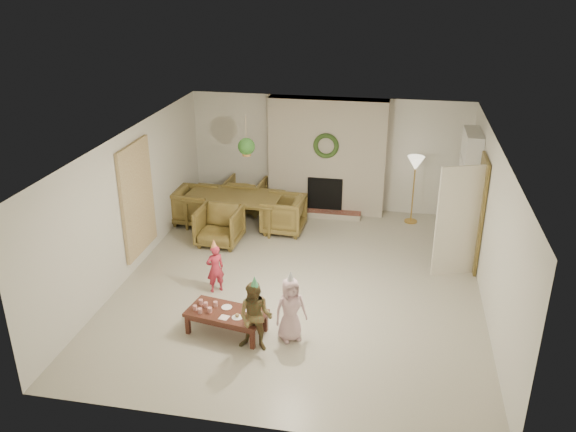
% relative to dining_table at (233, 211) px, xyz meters
% --- Properties ---
extents(floor, '(7.00, 7.00, 0.00)m').
position_rel_dining_table_xyz_m(floor, '(1.77, -2.07, -0.34)').
color(floor, '#B7B29E').
rests_on(floor, ground).
extents(ceiling, '(7.00, 7.00, 0.00)m').
position_rel_dining_table_xyz_m(ceiling, '(1.77, -2.07, 2.16)').
color(ceiling, white).
rests_on(ceiling, wall_back).
extents(wall_back, '(7.00, 0.00, 7.00)m').
position_rel_dining_table_xyz_m(wall_back, '(1.77, 1.43, 0.91)').
color(wall_back, silver).
rests_on(wall_back, floor).
extents(wall_front, '(7.00, 0.00, 7.00)m').
position_rel_dining_table_xyz_m(wall_front, '(1.77, -5.57, 0.91)').
color(wall_front, silver).
rests_on(wall_front, floor).
extents(wall_left, '(0.00, 7.00, 7.00)m').
position_rel_dining_table_xyz_m(wall_left, '(-1.23, -2.07, 0.91)').
color(wall_left, silver).
rests_on(wall_left, floor).
extents(wall_right, '(0.00, 7.00, 7.00)m').
position_rel_dining_table_xyz_m(wall_right, '(4.77, -2.07, 0.91)').
color(wall_right, silver).
rests_on(wall_right, floor).
extents(fireplace_mass, '(2.50, 0.40, 2.50)m').
position_rel_dining_table_xyz_m(fireplace_mass, '(1.77, 1.23, 0.91)').
color(fireplace_mass, '#562716').
rests_on(fireplace_mass, floor).
extents(fireplace_hearth, '(1.60, 0.30, 0.12)m').
position_rel_dining_table_xyz_m(fireplace_hearth, '(1.77, 0.88, -0.28)').
color(fireplace_hearth, maroon).
rests_on(fireplace_hearth, floor).
extents(fireplace_firebox, '(0.75, 0.12, 0.75)m').
position_rel_dining_table_xyz_m(fireplace_firebox, '(1.77, 1.05, 0.11)').
color(fireplace_firebox, black).
rests_on(fireplace_firebox, floor).
extents(fireplace_wreath, '(0.54, 0.10, 0.54)m').
position_rel_dining_table_xyz_m(fireplace_wreath, '(1.77, 1.00, 1.21)').
color(fireplace_wreath, '#254319').
rests_on(fireplace_wreath, fireplace_mass).
extents(floor_lamp_base, '(0.27, 0.27, 0.03)m').
position_rel_dining_table_xyz_m(floor_lamp_base, '(3.63, 0.93, -0.33)').
color(floor_lamp_base, gold).
rests_on(floor_lamp_base, floor).
extents(floor_lamp_post, '(0.03, 0.03, 1.30)m').
position_rel_dining_table_xyz_m(floor_lamp_post, '(3.63, 0.93, 0.33)').
color(floor_lamp_post, gold).
rests_on(floor_lamp_post, floor).
extents(floor_lamp_shade, '(0.35, 0.35, 0.29)m').
position_rel_dining_table_xyz_m(floor_lamp_shade, '(3.63, 0.93, 0.96)').
color(floor_lamp_shade, beige).
rests_on(floor_lamp_shade, floor_lamp_post).
extents(bookshelf_carcass, '(0.30, 1.00, 2.20)m').
position_rel_dining_table_xyz_m(bookshelf_carcass, '(4.61, 0.23, 0.76)').
color(bookshelf_carcass, white).
rests_on(bookshelf_carcass, floor).
extents(bookshelf_shelf_a, '(0.30, 0.92, 0.03)m').
position_rel_dining_table_xyz_m(bookshelf_shelf_a, '(4.59, 0.23, 0.11)').
color(bookshelf_shelf_a, white).
rests_on(bookshelf_shelf_a, bookshelf_carcass).
extents(bookshelf_shelf_b, '(0.30, 0.92, 0.03)m').
position_rel_dining_table_xyz_m(bookshelf_shelf_b, '(4.59, 0.23, 0.51)').
color(bookshelf_shelf_b, white).
rests_on(bookshelf_shelf_b, bookshelf_carcass).
extents(bookshelf_shelf_c, '(0.30, 0.92, 0.03)m').
position_rel_dining_table_xyz_m(bookshelf_shelf_c, '(4.59, 0.23, 0.91)').
color(bookshelf_shelf_c, white).
rests_on(bookshelf_shelf_c, bookshelf_carcass).
extents(bookshelf_shelf_d, '(0.30, 0.92, 0.03)m').
position_rel_dining_table_xyz_m(bookshelf_shelf_d, '(4.59, 0.23, 1.31)').
color(bookshelf_shelf_d, white).
rests_on(bookshelf_shelf_d, bookshelf_carcass).
extents(books_row_lower, '(0.20, 0.40, 0.24)m').
position_rel_dining_table_xyz_m(books_row_lower, '(4.57, 0.08, 0.25)').
color(books_row_lower, '#B72133').
rests_on(books_row_lower, bookshelf_shelf_a).
extents(books_row_mid, '(0.20, 0.44, 0.24)m').
position_rel_dining_table_xyz_m(books_row_mid, '(4.57, 0.28, 0.65)').
color(books_row_mid, '#264A8D').
rests_on(books_row_mid, bookshelf_shelf_b).
extents(books_row_upper, '(0.20, 0.36, 0.22)m').
position_rel_dining_table_xyz_m(books_row_upper, '(4.57, 0.13, 1.04)').
color(books_row_upper, '#B78927').
rests_on(books_row_upper, bookshelf_shelf_c).
extents(door_frame, '(0.05, 0.86, 2.04)m').
position_rel_dining_table_xyz_m(door_frame, '(4.73, -0.87, 0.68)').
color(door_frame, brown).
rests_on(door_frame, floor).
extents(door_leaf, '(0.77, 0.32, 2.00)m').
position_rel_dining_table_xyz_m(door_leaf, '(4.35, -1.25, 0.66)').
color(door_leaf, beige).
rests_on(door_leaf, floor).
extents(curtain_panel, '(0.06, 1.20, 2.00)m').
position_rel_dining_table_xyz_m(curtain_panel, '(-1.19, -1.87, 0.91)').
color(curtain_panel, beige).
rests_on(curtain_panel, wall_left).
extents(dining_table, '(1.99, 1.17, 0.68)m').
position_rel_dining_table_xyz_m(dining_table, '(0.00, 0.00, 0.00)').
color(dining_table, brown).
rests_on(dining_table, floor).
extents(dining_chair_near, '(0.84, 0.87, 0.75)m').
position_rel_dining_table_xyz_m(dining_chair_near, '(-0.04, -0.85, 0.04)').
color(dining_chair_near, brown).
rests_on(dining_chair_near, floor).
extents(dining_chair_far, '(0.84, 0.87, 0.75)m').
position_rel_dining_table_xyz_m(dining_chair_far, '(0.04, 0.85, 0.04)').
color(dining_chair_far, brown).
rests_on(dining_chair_far, floor).
extents(dining_chair_left, '(0.87, 0.84, 0.75)m').
position_rel_dining_table_xyz_m(dining_chair_left, '(-0.85, 0.04, 0.04)').
color(dining_chair_left, brown).
rests_on(dining_chair_left, floor).
extents(dining_chair_right, '(0.87, 0.84, 0.75)m').
position_rel_dining_table_xyz_m(dining_chair_right, '(1.07, -0.05, 0.04)').
color(dining_chair_right, brown).
rests_on(dining_chair_right, floor).
extents(hanging_plant_cord, '(0.01, 0.01, 0.70)m').
position_rel_dining_table_xyz_m(hanging_plant_cord, '(0.47, -0.57, 1.81)').
color(hanging_plant_cord, tan).
rests_on(hanging_plant_cord, ceiling).
extents(hanging_plant_pot, '(0.16, 0.16, 0.12)m').
position_rel_dining_table_xyz_m(hanging_plant_pot, '(0.47, -0.57, 1.46)').
color(hanging_plant_pot, '#AC7237').
rests_on(hanging_plant_pot, hanging_plant_cord).
extents(hanging_plant_foliage, '(0.32, 0.32, 0.32)m').
position_rel_dining_table_xyz_m(hanging_plant_foliage, '(0.47, -0.57, 1.58)').
color(hanging_plant_foliage, '#23541C').
rests_on(hanging_plant_foliage, hanging_plant_pot).
extents(coffee_table_top, '(1.24, 0.77, 0.05)m').
position_rel_dining_table_xyz_m(coffee_table_top, '(0.95, -3.75, -0.01)').
color(coffee_table_top, '#4A2318').
rests_on(coffee_table_top, floor).
extents(coffee_table_apron, '(1.13, 0.67, 0.07)m').
position_rel_dining_table_xyz_m(coffee_table_apron, '(0.95, -3.75, -0.08)').
color(coffee_table_apron, '#4A2318').
rests_on(coffee_table_apron, floor).
extents(coffee_leg_fl, '(0.07, 0.07, 0.30)m').
position_rel_dining_table_xyz_m(coffee_leg_fl, '(0.39, -3.89, -0.19)').
color(coffee_leg_fl, '#4A2318').
rests_on(coffee_leg_fl, floor).
extents(coffee_leg_fr, '(0.07, 0.07, 0.30)m').
position_rel_dining_table_xyz_m(coffee_leg_fr, '(1.42, -4.07, -0.19)').
color(coffee_leg_fr, '#4A2318').
rests_on(coffee_leg_fr, floor).
extents(coffee_leg_bl, '(0.07, 0.07, 0.30)m').
position_rel_dining_table_xyz_m(coffee_leg_bl, '(0.47, -3.42, -0.19)').
color(coffee_leg_bl, '#4A2318').
rests_on(coffee_leg_bl, floor).
extents(coffee_leg_br, '(0.07, 0.07, 0.30)m').
position_rel_dining_table_xyz_m(coffee_leg_br, '(1.50, -3.61, -0.19)').
color(coffee_leg_br, '#4A2318').
rests_on(coffee_leg_br, floor).
extents(cup_a, '(0.07, 0.07, 0.08)m').
position_rel_dining_table_xyz_m(cup_a, '(0.49, -3.80, 0.05)').
color(cup_a, silver).
rests_on(cup_a, coffee_table_top).
extents(cup_b, '(0.07, 0.07, 0.08)m').
position_rel_dining_table_xyz_m(cup_b, '(0.52, -3.63, 0.05)').
color(cup_b, silver).
rests_on(cup_b, coffee_table_top).
extents(cup_c, '(0.07, 0.07, 0.08)m').
position_rel_dining_table_xyz_m(cup_c, '(0.58, -3.86, 0.05)').
color(cup_c, silver).
rests_on(cup_c, coffee_table_top).
extents(cup_d, '(0.07, 0.07, 0.08)m').
position_rel_dining_table_xyz_m(cup_d, '(0.61, -3.69, 0.05)').
color(cup_d, silver).
rests_on(cup_d, coffee_table_top).
extents(cup_e, '(0.07, 0.07, 0.08)m').
position_rel_dining_table_xyz_m(cup_e, '(0.72, -3.82, 0.05)').
color(cup_e, silver).
rests_on(cup_e, coffee_table_top).
extents(cup_f, '(0.07, 0.07, 0.08)m').
position_rel_dining_table_xyz_m(cup_f, '(0.75, -3.64, 0.05)').
color(cup_f, silver).
rests_on(cup_f, coffee_table_top).
extents(plate_a, '(0.19, 0.19, 0.01)m').
position_rel_dining_table_xyz_m(plate_a, '(0.92, -3.64, 0.02)').
color(plate_a, white).
rests_on(plate_a, coffee_table_top).
extents(plate_b, '(0.19, 0.19, 0.01)m').
position_rel_dining_table_xyz_m(plate_b, '(1.15, -3.88, 0.02)').
color(plate_b, white).
rests_on(plate_b, coffee_table_top).
extents(plate_c, '(0.19, 0.19, 0.01)m').
position_rel_dining_table_xyz_m(plate_c, '(1.35, -3.73, 0.02)').
color(plate_c, white).
rests_on(plate_c, coffee_table_top).
extents(food_scoop, '(0.07, 0.07, 0.06)m').
position_rel_dining_table_xyz_m(food_scoop, '(1.15, -3.88, 0.05)').
color(food_scoop, tan).
rests_on(food_scoop, plate_b).
extents(napkin_left, '(0.15, 0.15, 0.01)m').
position_rel_dining_table_xyz_m(napkin_left, '(0.96, -3.91, 0.02)').
color(napkin_left, '#FFBBBE').
rests_on(napkin_left, coffee_table_top).
extents(napkin_right, '(0.15, 0.15, 0.01)m').
position_rel_dining_table_xyz_m(napkin_right, '(1.28, -3.65, 0.02)').
color(napkin_right, '#FFBBBE').
rests_on(napkin_right, coffee_table_top).
extents(child_red, '(0.37, 0.35, 0.84)m').
position_rel_dining_table_xyz_m(child_red, '(0.43, -2.62, 0.08)').
color(child_red, '#AB2436').
rests_on(child_red, floor).
extents(party_hat_red, '(0.14, 0.14, 0.16)m').
position_rel_dining_table_xyz_m(party_hat_red, '(0.43, -2.62, 0.53)').
color(party_hat_red, '#E8C54D').
rests_on(party_hat_red, child_red).
extents(child_plaid, '(0.53, 0.42, 1.04)m').
position_rel_dining_table_xyz_m(child_plaid, '(1.47, -4.06, 0.18)').
color(child_plaid, brown).
rests_on(child_plaid, floor).
extents(party_hat_plaid, '(0.16, 0.16, 0.17)m').
position_rel_dining_table_xyz_m(party_hat_plaid, '(1.47, -4.06, 0.74)').
color(party_hat_plaid, '#4BAF6C').
rests_on(party_hat_plaid, child_plaid).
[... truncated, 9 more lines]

